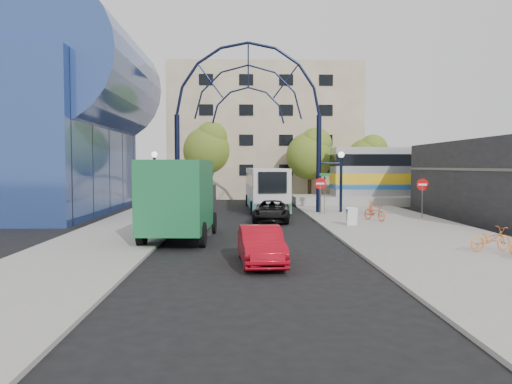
{
  "coord_description": "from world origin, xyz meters",
  "views": [
    {
      "loc": [
        -0.48,
        -21.26,
        3.4
      ],
      "look_at": [
        0.31,
        6.0,
        1.98
      ],
      "focal_mm": 35.0,
      "sensor_mm": 36.0,
      "label": 1
    }
  ],
  "objects_px": {
    "city_bus": "(265,188)",
    "red_sedan": "(261,245)",
    "bike_near_b": "(371,207)",
    "sandwich_board": "(352,214)",
    "train_car": "(474,172)",
    "tree_north_a": "(311,153)",
    "gateway_arch": "(248,92)",
    "black_suv": "(272,211)",
    "bike_far_c": "(491,239)",
    "do_not_enter_sign": "(422,188)",
    "bike_near_a": "(375,212)",
    "tree_north_c": "(369,157)",
    "street_name_sign": "(325,185)",
    "stop_sign": "(320,187)",
    "green_truck": "(181,200)",
    "tree_north_b": "(208,148)"
  },
  "relations": [
    {
      "from": "city_bus",
      "to": "red_sedan",
      "type": "bearing_deg",
      "value": -95.04
    },
    {
      "from": "tree_north_b",
      "to": "bike_near_b",
      "type": "height_order",
      "value": "tree_north_b"
    },
    {
      "from": "train_car",
      "to": "black_suv",
      "type": "xyz_separation_m",
      "value": [
        -18.64,
        -13.01,
        -2.25
      ]
    },
    {
      "from": "bike_near_a",
      "to": "bike_near_b",
      "type": "height_order",
      "value": "bike_near_b"
    },
    {
      "from": "gateway_arch",
      "to": "green_truck",
      "type": "bearing_deg",
      "value": -105.16
    },
    {
      "from": "train_car",
      "to": "tree_north_a",
      "type": "xyz_separation_m",
      "value": [
        -13.88,
        3.93,
        1.71
      ]
    },
    {
      "from": "stop_sign",
      "to": "street_name_sign",
      "type": "bearing_deg",
      "value": 56.36
    },
    {
      "from": "city_bus",
      "to": "red_sedan",
      "type": "relative_size",
      "value": 2.95
    },
    {
      "from": "bike_near_b",
      "to": "street_name_sign",
      "type": "bearing_deg",
      "value": 174.22
    },
    {
      "from": "tree_north_a",
      "to": "tree_north_c",
      "type": "height_order",
      "value": "tree_north_a"
    },
    {
      "from": "stop_sign",
      "to": "train_car",
      "type": "relative_size",
      "value": 0.1
    },
    {
      "from": "bike_near_b",
      "to": "sandwich_board",
      "type": "bearing_deg",
      "value": -106.35
    },
    {
      "from": "bike_near_b",
      "to": "bike_far_c",
      "type": "xyz_separation_m",
      "value": [
        0.9,
        -14.4,
        -0.03
      ]
    },
    {
      "from": "gateway_arch",
      "to": "do_not_enter_sign",
      "type": "distance_m",
      "value": 13.43
    },
    {
      "from": "gateway_arch",
      "to": "sandwich_board",
      "type": "bearing_deg",
      "value": -55.09
    },
    {
      "from": "bike_near_a",
      "to": "bike_far_c",
      "type": "distance_m",
      "value": 10.97
    },
    {
      "from": "stop_sign",
      "to": "bike_near_b",
      "type": "relative_size",
      "value": 1.48
    },
    {
      "from": "do_not_enter_sign",
      "to": "sandwich_board",
      "type": "xyz_separation_m",
      "value": [
        -5.4,
        -4.02,
        -1.23
      ]
    },
    {
      "from": "do_not_enter_sign",
      "to": "bike_near_a",
      "type": "height_order",
      "value": "do_not_enter_sign"
    },
    {
      "from": "tree_north_b",
      "to": "tree_north_c",
      "type": "distance_m",
      "value": 16.15
    },
    {
      "from": "stop_sign",
      "to": "bike_far_c",
      "type": "xyz_separation_m",
      "value": [
        4.3,
        -14.5,
        -1.4
      ]
    },
    {
      "from": "city_bus",
      "to": "gateway_arch",
      "type": "bearing_deg",
      "value": -112.77
    },
    {
      "from": "city_bus",
      "to": "black_suv",
      "type": "height_order",
      "value": "city_bus"
    },
    {
      "from": "street_name_sign",
      "to": "tree_north_a",
      "type": "xyz_separation_m",
      "value": [
        0.92,
        13.33,
        2.48
      ]
    },
    {
      "from": "do_not_enter_sign",
      "to": "tree_north_a",
      "type": "distance_m",
      "value": 16.86
    },
    {
      "from": "tree_north_c",
      "to": "red_sedan",
      "type": "bearing_deg",
      "value": -110.4
    },
    {
      "from": "stop_sign",
      "to": "tree_north_c",
      "type": "bearing_deg",
      "value": 65.31
    },
    {
      "from": "red_sedan",
      "to": "bike_near_b",
      "type": "height_order",
      "value": "red_sedan"
    },
    {
      "from": "gateway_arch",
      "to": "red_sedan",
      "type": "xyz_separation_m",
      "value": [
        0.19,
        -18.15,
        -7.9
      ]
    },
    {
      "from": "city_bus",
      "to": "green_truck",
      "type": "distance_m",
      "value": 16.48
    },
    {
      "from": "tree_north_a",
      "to": "tree_north_c",
      "type": "xyz_separation_m",
      "value": [
        6.0,
        2.0,
        -0.33
      ]
    },
    {
      "from": "red_sedan",
      "to": "bike_far_c",
      "type": "height_order",
      "value": "red_sedan"
    },
    {
      "from": "stop_sign",
      "to": "bike_near_b",
      "type": "distance_m",
      "value": 3.67
    },
    {
      "from": "do_not_enter_sign",
      "to": "black_suv",
      "type": "bearing_deg",
      "value": -174.01
    },
    {
      "from": "tree_north_c",
      "to": "bike_near_b",
      "type": "distance_m",
      "value": 16.9
    },
    {
      "from": "black_suv",
      "to": "bike_far_c",
      "type": "distance_m",
      "value": 13.85
    },
    {
      "from": "red_sedan",
      "to": "bike_far_c",
      "type": "bearing_deg",
      "value": 6.36
    },
    {
      "from": "tree_north_a",
      "to": "gateway_arch",
      "type": "bearing_deg",
      "value": -117.17
    },
    {
      "from": "gateway_arch",
      "to": "green_truck",
      "type": "distance_m",
      "value": 14.27
    },
    {
      "from": "tree_north_a",
      "to": "bike_near_b",
      "type": "distance_m",
      "value": 14.73
    },
    {
      "from": "tree_north_a",
      "to": "black_suv",
      "type": "distance_m",
      "value": 18.04
    },
    {
      "from": "train_car",
      "to": "bike_near_b",
      "type": "xyz_separation_m",
      "value": [
        -11.8,
        -10.1,
        -2.27
      ]
    },
    {
      "from": "red_sedan",
      "to": "street_name_sign",
      "type": "bearing_deg",
      "value": 69.23
    },
    {
      "from": "street_name_sign",
      "to": "train_car",
      "type": "distance_m",
      "value": 17.55
    },
    {
      "from": "street_name_sign",
      "to": "bike_near_b",
      "type": "bearing_deg",
      "value": -13.16
    },
    {
      "from": "city_bus",
      "to": "green_truck",
      "type": "xyz_separation_m",
      "value": [
        -4.68,
        -15.8,
        0.14
      ]
    },
    {
      "from": "gateway_arch",
      "to": "bike_near_a",
      "type": "distance_m",
      "value": 12.31
    },
    {
      "from": "gateway_arch",
      "to": "tree_north_a",
      "type": "bearing_deg",
      "value": 62.83
    },
    {
      "from": "bike_near_a",
      "to": "black_suv",
      "type": "bearing_deg",
      "value": 149.91
    },
    {
      "from": "gateway_arch",
      "to": "bike_near_b",
      "type": "distance_m",
      "value": 11.6
    }
  ]
}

